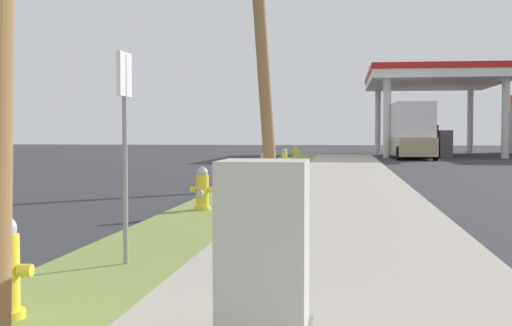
# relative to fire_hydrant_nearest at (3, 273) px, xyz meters

# --- Properties ---
(fire_hydrant_nearest) EXTENTS (0.42, 0.38, 0.74)m
(fire_hydrant_nearest) POSITION_rel_fire_hydrant_nearest_xyz_m (0.00, 0.00, 0.00)
(fire_hydrant_nearest) COLOR yellow
(fire_hydrant_nearest) RESTS_ON grass_verge
(fire_hydrant_second) EXTENTS (0.42, 0.38, 0.74)m
(fire_hydrant_second) POSITION_rel_fire_hydrant_nearest_xyz_m (-0.03, 6.92, 0.00)
(fire_hydrant_second) COLOR yellow
(fire_hydrant_second) RESTS_ON grass_verge
(fire_hydrant_third) EXTENTS (0.42, 0.37, 0.74)m
(fire_hydrant_third) POSITION_rel_fire_hydrant_nearest_xyz_m (-0.01, 15.60, 0.00)
(fire_hydrant_third) COLOR yellow
(fire_hydrant_third) RESTS_ON grass_verge
(fire_hydrant_fourth) EXTENTS (0.42, 0.37, 0.74)m
(fire_hydrant_fourth) POSITION_rel_fire_hydrant_nearest_xyz_m (0.09, 21.48, 0.00)
(fire_hydrant_fourth) COLOR yellow
(fire_hydrant_fourth) RESTS_ON grass_verge
(fire_hydrant_fifth) EXTENTS (0.42, 0.37, 0.74)m
(fire_hydrant_fifth) POSITION_rel_fire_hydrant_nearest_xyz_m (-0.03, 29.77, 0.00)
(fire_hydrant_fifth) COLOR yellow
(fire_hydrant_fifth) RESTS_ON grass_verge
(utility_cabinet) EXTENTS (0.61, 0.64, 1.14)m
(utility_cabinet) POSITION_rel_fire_hydrant_nearest_xyz_m (1.89, -0.26, 0.21)
(utility_cabinet) COLOR slate
(utility_cabinet) RESTS_ON sidewalk_slab
(street_sign_post) EXTENTS (0.05, 0.36, 2.12)m
(street_sign_post) POSITION_rel_fire_hydrant_nearest_xyz_m (0.21, 2.08, 1.19)
(street_sign_post) COLOR gray
(street_sign_post) RESTS_ON grass_verge
(car_silver_by_near_pump) EXTENTS (1.99, 4.52, 1.57)m
(car_silver_by_near_pump) POSITION_rel_fire_hydrant_nearest_xyz_m (8.21, 44.59, 0.28)
(car_silver_by_near_pump) COLOR #BCBCC1
(car_silver_by_near_pump) RESTS_ON ground
(car_black_by_far_pump) EXTENTS (2.06, 4.55, 1.57)m
(car_black_by_far_pump) POSITION_rel_fire_hydrant_nearest_xyz_m (6.82, 37.59, 0.28)
(car_black_by_far_pump) COLOR black
(car_black_by_far_pump) RESTS_ON ground
(truck_red_at_forecourt) EXTENTS (2.16, 5.41, 1.97)m
(truck_red_at_forecourt) POSITION_rel_fire_hydrant_nearest_xyz_m (7.46, 40.76, 0.47)
(truck_red_at_forecourt) COLOR red
(truck_red_at_forecourt) RESTS_ON ground
(truck_tan_on_apron) EXTENTS (2.40, 6.49, 3.11)m
(truck_tan_on_apron) POSITION_rel_fire_hydrant_nearest_xyz_m (6.03, 34.44, 1.04)
(truck_tan_on_apron) COLOR tan
(truck_tan_on_apron) RESTS_ON ground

